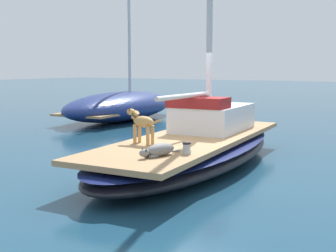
{
  "coord_description": "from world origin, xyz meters",
  "views": [
    {
      "loc": [
        4.66,
        -8.35,
        2.18
      ],
      "look_at": [
        0.0,
        -1.0,
        1.01
      ],
      "focal_mm": 47.29,
      "sensor_mm": 36.0,
      "label": 1
    }
  ],
  "objects_px": {
    "deck_winch": "(187,149)",
    "dog_tan": "(142,123)",
    "sailboat_main": "(192,151)",
    "dog_grey": "(159,150)",
    "moored_boat_port_side": "(121,106)"
  },
  "relations": [
    {
      "from": "dog_grey",
      "to": "sailboat_main",
      "type": "bearing_deg",
      "value": 104.24
    },
    {
      "from": "sailboat_main",
      "to": "dog_grey",
      "type": "distance_m",
      "value": 2.26
    },
    {
      "from": "dog_grey",
      "to": "deck_winch",
      "type": "distance_m",
      "value": 0.51
    },
    {
      "from": "dog_grey",
      "to": "deck_winch",
      "type": "height_order",
      "value": "dog_grey"
    },
    {
      "from": "sailboat_main",
      "to": "dog_tan",
      "type": "distance_m",
      "value": 1.56
    },
    {
      "from": "sailboat_main",
      "to": "dog_grey",
      "type": "height_order",
      "value": "dog_grey"
    },
    {
      "from": "deck_winch",
      "to": "dog_tan",
      "type": "bearing_deg",
      "value": 160.5
    },
    {
      "from": "moored_boat_port_side",
      "to": "sailboat_main",
      "type": "bearing_deg",
      "value": -41.48
    },
    {
      "from": "dog_grey",
      "to": "dog_tan",
      "type": "xyz_separation_m",
      "value": [
        -0.97,
        0.85,
        0.32
      ]
    },
    {
      "from": "dog_tan",
      "to": "deck_winch",
      "type": "relative_size",
      "value": 4.46
    },
    {
      "from": "moored_boat_port_side",
      "to": "dog_tan",
      "type": "bearing_deg",
      "value": -49.1
    },
    {
      "from": "sailboat_main",
      "to": "moored_boat_port_side",
      "type": "xyz_separation_m",
      "value": [
        -6.62,
        5.85,
        0.26
      ]
    },
    {
      "from": "dog_tan",
      "to": "deck_winch",
      "type": "bearing_deg",
      "value": -19.5
    },
    {
      "from": "deck_winch",
      "to": "sailboat_main",
      "type": "bearing_deg",
      "value": 116.23
    },
    {
      "from": "sailboat_main",
      "to": "dog_tan",
      "type": "height_order",
      "value": "dog_tan"
    }
  ]
}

